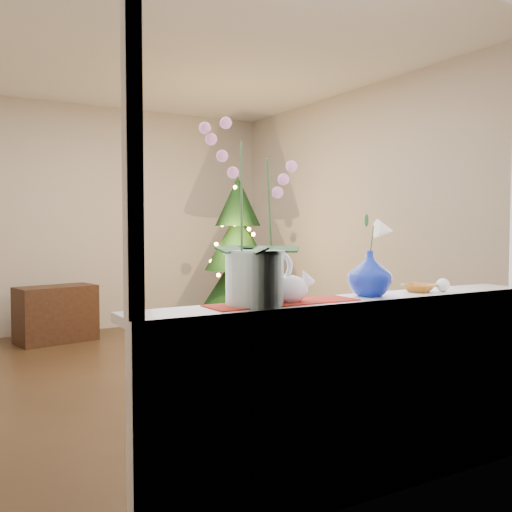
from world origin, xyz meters
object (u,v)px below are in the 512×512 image
(orchid_pot, at_px, (254,213))
(amber_dish, at_px, (419,288))
(swan, at_px, (289,278))
(paperweight, at_px, (443,285))
(side_table, at_px, (56,314))
(xmas_tree, at_px, (238,257))
(blue_vase, at_px, (370,270))

(orchid_pot, xyz_separation_m, amber_dish, (0.98, 0.02, -0.37))
(swan, distance_m, amber_dish, 0.81)
(paperweight, distance_m, side_table, 4.53)
(swan, relative_size, amber_dish, 1.81)
(orchid_pot, xyz_separation_m, side_table, (0.01, 4.32, -1.00))
(paperweight, height_order, xmas_tree, xmas_tree)
(paperweight, bearing_deg, swan, 177.79)
(blue_vase, xyz_separation_m, xmas_tree, (1.22, 3.60, -0.14))
(orchid_pot, distance_m, swan, 0.33)
(amber_dish, distance_m, xmas_tree, 3.70)
(swan, height_order, blue_vase, blue_vase)
(orchid_pot, distance_m, blue_vase, 0.70)
(xmas_tree, relative_size, side_table, 2.23)
(swan, bearing_deg, orchid_pot, 172.49)
(orchid_pot, relative_size, paperweight, 11.34)
(blue_vase, distance_m, xmas_tree, 3.80)
(blue_vase, distance_m, paperweight, 0.46)
(orchid_pot, bearing_deg, blue_vase, 1.04)
(xmas_tree, bearing_deg, amber_dish, -103.92)
(swan, distance_m, paperweight, 0.93)
(side_table, bearing_deg, paperweight, -87.91)
(orchid_pot, relative_size, blue_vase, 3.09)
(blue_vase, distance_m, side_table, 4.41)
(blue_vase, bearing_deg, side_table, 98.35)
(swan, relative_size, side_table, 0.31)
(paperweight, bearing_deg, xmas_tree, 78.01)
(swan, relative_size, paperweight, 3.72)
(xmas_tree, bearing_deg, paperweight, -101.99)
(paperweight, height_order, side_table, paperweight)
(orchid_pot, height_order, side_table, orchid_pot)
(amber_dish, bearing_deg, side_table, 102.67)
(amber_dish, bearing_deg, xmas_tree, 76.08)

